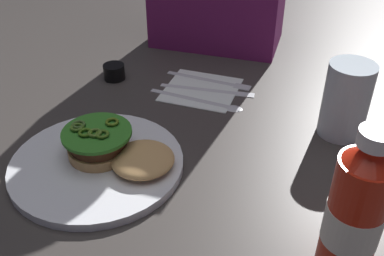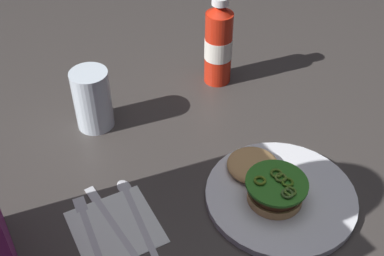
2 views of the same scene
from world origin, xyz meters
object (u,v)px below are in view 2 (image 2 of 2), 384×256
(burger_sandwich, at_px, (267,180))
(ketchup_bottle, at_px, (218,45))
(dinner_plate, at_px, (281,196))
(spoon_utensil, at_px, (133,205))
(fork_utensil, at_px, (89,227))
(butter_knife, at_px, (109,216))
(water_glass, at_px, (92,99))
(napkin, at_px, (115,227))

(burger_sandwich, xyz_separation_m, ketchup_bottle, (0.37, -0.12, 0.07))
(burger_sandwich, height_order, ketchup_bottle, ketchup_bottle)
(dinner_plate, relative_size, spoon_utensil, 1.41)
(dinner_plate, bearing_deg, burger_sandwich, 30.64)
(ketchup_bottle, xyz_separation_m, fork_utensil, (-0.28, 0.45, -0.10))
(butter_knife, relative_size, fork_utensil, 1.04)
(burger_sandwich, bearing_deg, ketchup_bottle, -18.32)
(water_glass, height_order, fork_utensil, water_glass)
(ketchup_bottle, xyz_separation_m, butter_knife, (-0.27, 0.41, -0.10))
(water_glass, relative_size, spoon_utensil, 0.68)
(fork_utensil, bearing_deg, butter_knife, -82.94)
(dinner_plate, bearing_deg, water_glass, 30.00)
(ketchup_bottle, bearing_deg, butter_knife, 123.62)
(burger_sandwich, relative_size, water_glass, 1.38)
(dinner_plate, distance_m, fork_utensil, 0.36)
(water_glass, bearing_deg, burger_sandwich, -150.05)
(dinner_plate, bearing_deg, spoon_utensil, 63.87)
(spoon_utensil, xyz_separation_m, butter_knife, (-0.00, 0.05, 0.00))
(fork_utensil, bearing_deg, spoon_utensil, -85.19)
(butter_knife, bearing_deg, napkin, -176.24)
(butter_knife, height_order, fork_utensil, same)
(burger_sandwich, height_order, butter_knife, burger_sandwich)
(dinner_plate, distance_m, butter_knife, 0.33)
(water_glass, height_order, butter_knife, water_glass)
(fork_utensil, bearing_deg, burger_sandwich, -105.32)
(butter_knife, bearing_deg, water_glass, -17.07)
(burger_sandwich, bearing_deg, water_glass, 29.95)
(napkin, height_order, butter_knife, butter_knife)
(fork_utensil, bearing_deg, dinner_plate, -108.70)
(burger_sandwich, height_order, napkin, burger_sandwich)
(burger_sandwich, distance_m, butter_knife, 0.30)
(dinner_plate, distance_m, ketchup_bottle, 0.42)
(water_glass, bearing_deg, napkin, 164.71)
(ketchup_bottle, distance_m, spoon_utensil, 0.46)
(ketchup_bottle, height_order, butter_knife, ketchup_bottle)
(dinner_plate, xyz_separation_m, butter_knife, (0.12, 0.30, -0.00))
(ketchup_bottle, relative_size, butter_knife, 1.09)
(ketchup_bottle, height_order, water_glass, ketchup_bottle)
(burger_sandwich, distance_m, spoon_utensil, 0.26)
(burger_sandwich, relative_size, spoon_utensil, 0.94)
(spoon_utensil, bearing_deg, burger_sandwich, -112.35)
(butter_knife, bearing_deg, burger_sandwich, -108.30)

